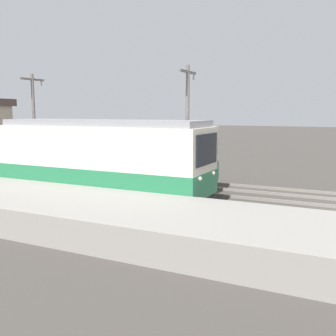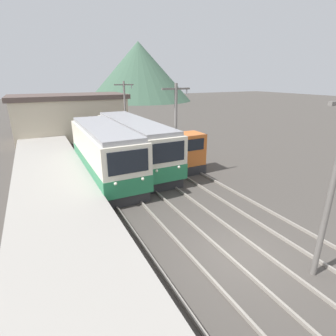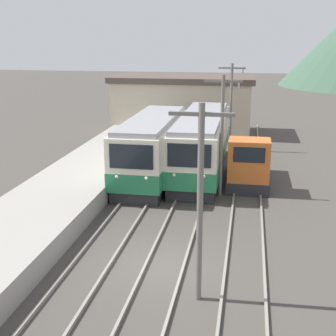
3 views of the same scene
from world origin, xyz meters
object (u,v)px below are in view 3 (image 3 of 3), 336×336
commuter_train_center (201,146)px  catenary_mast_mid (222,131)px  catenary_mast_far (231,104)px  commuter_train_left (152,151)px  catenary_mast_near (200,197)px  shunting_locomotive (249,164)px

commuter_train_center → catenary_mast_mid: 4.89m
catenary_mast_far → commuter_train_left: bearing=-117.3°
catenary_mast_near → catenary_mast_mid: bearing=90.0°
catenary_mast_near → catenary_mast_mid: size_ratio=1.00×
commuter_train_left → shunting_locomotive: (5.80, 0.12, -0.56)m
commuter_train_center → shunting_locomotive: bearing=-30.2°
commuter_train_center → catenary_mast_far: catenary_mast_far is taller
shunting_locomotive → catenary_mast_mid: bearing=-120.7°
shunting_locomotive → catenary_mast_near: bearing=-96.4°
commuter_train_left → catenary_mast_far: size_ratio=1.57×
catenary_mast_mid → commuter_train_center: bearing=109.5°
catenary_mast_near → catenary_mast_far: (0.00, 21.49, 0.00)m
catenary_mast_near → commuter_train_left: bearing=108.2°
commuter_train_center → shunting_locomotive: 3.51m
catenary_mast_mid → catenary_mast_far: bearing=90.0°
commuter_train_left → commuter_train_center: size_ratio=0.84×
catenary_mast_mid → catenary_mast_far: (0.00, 10.74, 0.00)m
commuter_train_center → catenary_mast_near: bearing=-84.3°
commuter_train_center → catenary_mast_far: (1.51, 6.49, 1.86)m
shunting_locomotive → catenary_mast_mid: catenary_mast_mid is taller
shunting_locomotive → catenary_mast_near: catenary_mast_near is taller
commuter_train_left → shunting_locomotive: commuter_train_left is taller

